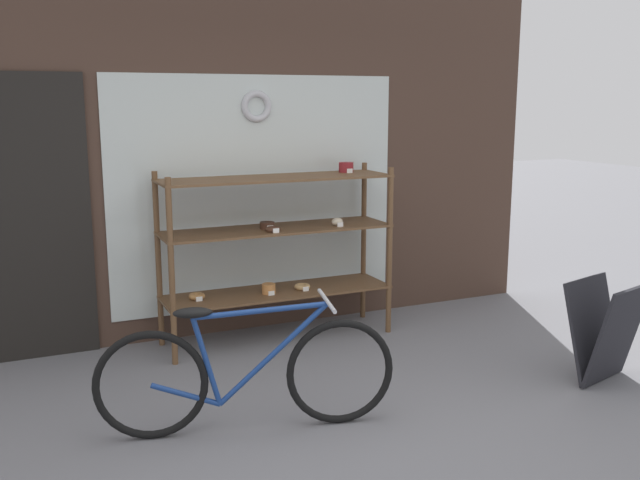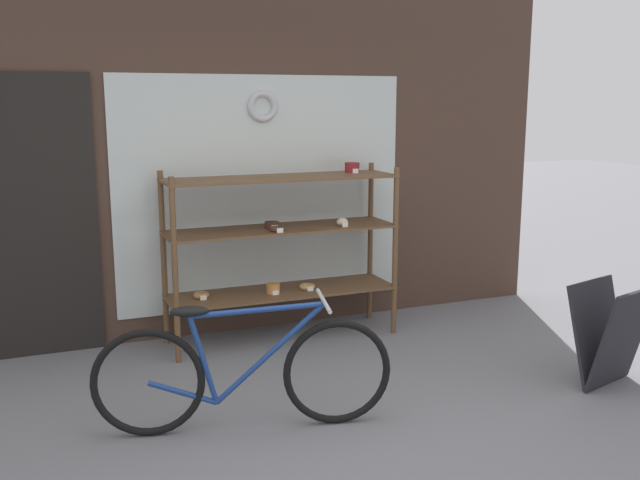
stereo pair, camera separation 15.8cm
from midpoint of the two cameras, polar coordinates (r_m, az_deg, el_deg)
ground_plane at (r=3.91m, az=6.06°, el=-18.05°), size 30.00×30.00×0.00m
storefront_facade at (r=5.82m, az=-6.27°, el=8.91°), size 5.65×0.13×3.45m
display_case at (r=5.64m, az=-2.20°, el=0.20°), size 1.83×0.50×1.39m
bicycle at (r=4.21m, az=-5.09°, el=-10.57°), size 1.70×0.56×0.78m
sandwich_board at (r=5.23m, az=22.98°, el=-7.00°), size 0.59×0.50×0.69m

